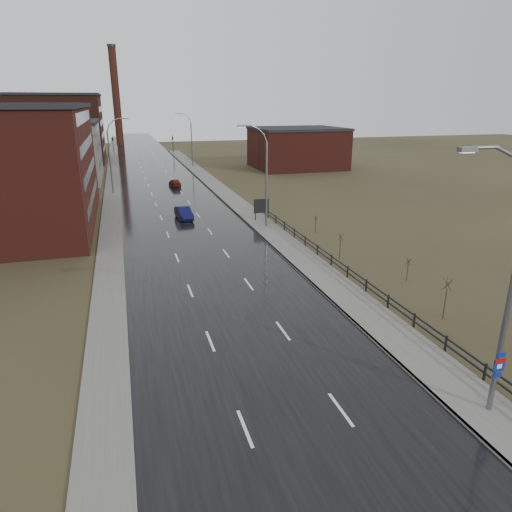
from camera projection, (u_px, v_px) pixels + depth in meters
ground at (333, 488)px, 16.90m from camera, size 320.00×320.00×0.00m
road at (167, 193)px, 71.43m from camera, size 14.00×300.00×0.06m
sidewalk_right at (267, 229)px, 50.98m from camera, size 3.20×180.00×0.18m
curb_right at (254, 230)px, 50.57m from camera, size 0.16×180.00×0.18m
sidewalk_left at (112, 196)px, 69.23m from camera, size 2.40×260.00×0.12m
warehouse_mid at (52, 151)px, 81.32m from camera, size 16.32×20.40×10.50m
warehouse_far at (44, 128)px, 106.46m from camera, size 26.52×24.48×15.50m
building_right at (297, 148)px, 98.15m from camera, size 18.36×16.32×8.50m
smokestack at (116, 96)px, 146.69m from camera, size 2.70×2.70×30.70m
streetlight_main at (505, 292)px, 19.03m from camera, size 3.91×0.29×12.11m
streetlight_right_mid at (264, 176)px, 50.02m from camera, size 3.36×0.28×11.35m
streetlight_left at (112, 156)px, 69.34m from camera, size 3.36×0.28×11.35m
streetlight_right_far at (190, 140)px, 99.11m from camera, size 3.36×0.28×11.35m
guardrail at (352, 273)px, 36.06m from camera, size 0.10×53.05×1.10m
shrub_c at (446, 298)px, 29.68m from camera, size 0.66×0.70×2.82m
shrub_d at (408, 269)px, 36.17m from camera, size 0.46×0.48×1.92m
shrub_e at (340, 245)px, 41.23m from camera, size 0.58×0.61×2.43m
shrub_f at (316, 224)px, 49.56m from camera, size 0.47×0.50×1.98m
billboard at (261, 207)px, 54.13m from camera, size 1.87×0.17×2.74m
traffic_light_left at (112, 137)px, 122.38m from camera, size 0.58×2.73×5.30m
traffic_light_right at (172, 136)px, 126.64m from camera, size 0.58×2.73×5.30m
car_near at (184, 213)px, 55.42m from camera, size 1.88×4.59×1.48m
car_far at (175, 183)px, 76.77m from camera, size 1.90×4.01×1.33m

